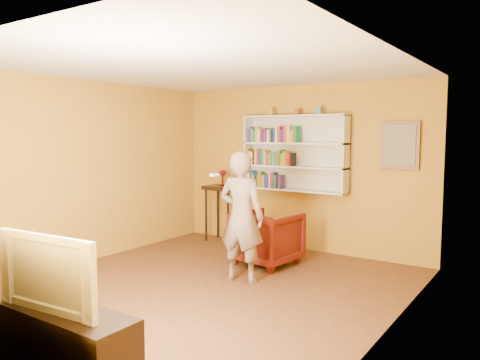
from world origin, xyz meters
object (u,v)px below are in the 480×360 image
tv_cabinet (60,339)px  television (57,270)px  bookshelf (296,153)px  person (241,217)px  ruby_lustre (223,174)px  console_table (223,195)px  armchair (267,238)px

tv_cabinet → television: television is taller
bookshelf → person: size_ratio=1.06×
ruby_lustre → television: ruby_lustre is taller
bookshelf → console_table: size_ratio=1.81×
console_table → ruby_lustre: (-0.00, 0.00, 0.38)m
armchair → tv_cabinet: armchair is taller
armchair → person: (0.15, -0.89, 0.46)m
console_table → ruby_lustre: ruby_lustre is taller
tv_cabinet → armchair: bearing=93.8°
bookshelf → tv_cabinet: bookshelf is taller
console_table → person: (1.59, -1.75, 0.03)m
ruby_lustre → television: (1.68, -4.50, -0.36)m
person → console_table: bearing=-54.7°
console_table → armchair: console_table is taller
person → television: (0.09, -2.75, -0.01)m
bookshelf → tv_cabinet: 4.86m
tv_cabinet → television: bearing=0.0°
armchair → tv_cabinet: size_ratio=0.58×
bookshelf → console_table: (-1.37, -0.16, -0.77)m
ruby_lustre → tv_cabinet: size_ratio=0.19×
ruby_lustre → bookshelf: bearing=6.6°
person → television: 2.75m
armchair → television: 3.67m
person → television: person is taller
bookshelf → ruby_lustre: 1.44m
ruby_lustre → tv_cabinet: ruby_lustre is taller
bookshelf → console_table: bearing=-173.4°
console_table → ruby_lustre: bearing=116.6°
armchair → television: (0.24, -3.64, 0.44)m
bookshelf → armchair: bearing=-86.1°
console_table → person: bearing=-47.8°
armchair → tv_cabinet: bearing=100.2°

